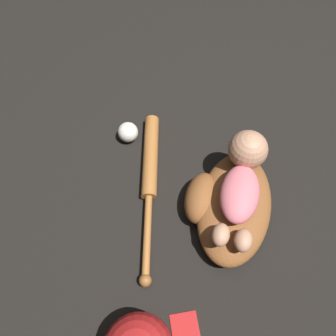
{
  "coord_description": "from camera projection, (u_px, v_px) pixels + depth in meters",
  "views": [
    {
      "loc": [
        -0.4,
        0.11,
        0.96
      ],
      "look_at": [
        0.11,
        0.19,
        0.07
      ],
      "focal_mm": 35.0,
      "sensor_mm": 36.0,
      "label": 1
    }
  ],
  "objects": [
    {
      "name": "ground_plane",
      "position": [
        222.0,
        218.0,
        1.02
      ],
      "size": [
        6.0,
        6.0,
        0.0
      ],
      "primitive_type": "plane",
      "color": "black"
    },
    {
      "name": "baby_figure",
      "position": [
        243.0,
        176.0,
        0.93
      ],
      "size": [
        0.36,
        0.14,
        0.12
      ],
      "color": "#D16670",
      "rests_on": "baseball_glove"
    },
    {
      "name": "baseball_bat",
      "position": [
        150.0,
        170.0,
        1.08
      ],
      "size": [
        0.58,
        0.13,
        0.05
      ],
      "color": "#9E602D",
      "rests_on": "ground"
    },
    {
      "name": "baseball_glove",
      "position": [
        229.0,
        204.0,
        0.99
      ],
      "size": [
        0.4,
        0.29,
        0.1
      ],
      "color": "brown",
      "rests_on": "ground"
    },
    {
      "name": "baseball",
      "position": [
        128.0,
        132.0,
        1.14
      ],
      "size": [
        0.07,
        0.07,
        0.07
      ],
      "color": "silver",
      "rests_on": "ground"
    }
  ]
}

